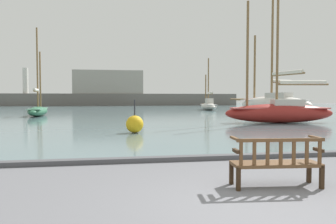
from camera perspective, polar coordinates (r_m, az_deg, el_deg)
The scene contains 11 objects.
ground_plane at distance 5.15m, azimuth 15.03°, elevation -16.15°, with size 160.00×160.00×0.00m, color slate.
harbor_water at distance 48.49m, azimuth -7.50°, elevation 0.59°, with size 100.00×80.00×0.08m, color slate.
quay_edge_kerb at distance 8.67m, azimuth 4.12°, elevation -8.00°, with size 40.00×0.30×0.12m, color #4C4C50.
park_bench at distance 6.37m, azimuth 18.35°, elevation -8.20°, with size 1.64×0.67×0.92m.
sailboat_far_starboard at distance 21.42m, azimuth 18.87°, elevation 0.23°, with size 6.91×2.40×8.76m.
sailboat_far_port at distance 41.90m, azimuth 7.07°, elevation 1.18°, with size 1.84×6.41×6.57m.
sailboat_nearest_starboard at distance 30.19m, azimuth -21.72°, elevation 0.41°, with size 1.70×5.54×7.54m.
sailboat_outer_starboard at distance 33.45m, azimuth 17.88°, elevation 1.51°, with size 4.50×10.36×11.61m.
sailboat_distant_harbor at distance 47.94m, azimuth 17.76°, elevation 1.75°, with size 11.70×4.30×13.02m.
channel_buoy at distance 14.57m, azimuth -5.82°, elevation -2.11°, with size 0.78×0.78×1.48m.
far_breakwater at distance 65.69m, azimuth -9.01°, elevation 3.08°, with size 47.35×2.40×7.28m.
Camera 1 is at (-2.08, -4.42, 1.64)m, focal length 35.00 mm.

